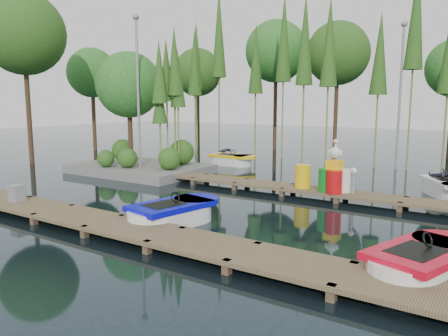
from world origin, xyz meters
The scene contains 14 objects.
ground_plane centered at (0.00, 0.00, 0.00)m, with size 90.00×90.00×0.00m, color #1A2A31.
near_dock centered at (0.00, -4.50, 0.23)m, with size 18.00×1.50×0.50m.
far_dock centered at (1.00, 2.50, 0.23)m, with size 15.00×1.20×0.50m.
island centered at (-6.30, 3.29, 3.18)m, with size 6.20×4.20×6.75m.
tree_screen centered at (-2.04, 10.60, 6.12)m, with size 34.42×18.53×10.31m.
lamp_island centered at (-5.50, 2.50, 4.26)m, with size 0.30×0.30×7.25m.
lamp_rear centered at (4.00, 11.00, 4.26)m, with size 0.30×0.30×7.25m.
boat_blue centered at (1.08, -2.97, 0.28)m, with size 1.84×3.12×0.99m.
boat_red centered at (7.59, -3.21, 0.29)m, with size 2.19×3.21×0.99m.
boat_yellow_far centered at (-3.72, 7.57, 0.29)m, with size 2.74×1.25×1.37m.
utility_cabinet centered at (-3.97, -4.50, 0.56)m, with size 0.42×0.35×0.51m, color gray.
yellow_barrel centered at (2.60, 2.50, 0.72)m, with size 0.56×0.56×0.84m, color yellow.
drum_cluster centered at (3.84, 2.35, 0.84)m, with size 1.06×0.97×1.83m.
seagull_post centered at (4.44, 2.50, 0.90)m, with size 0.55×0.30×0.89m.
Camera 1 is at (8.82, -12.05, 3.40)m, focal length 35.00 mm.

